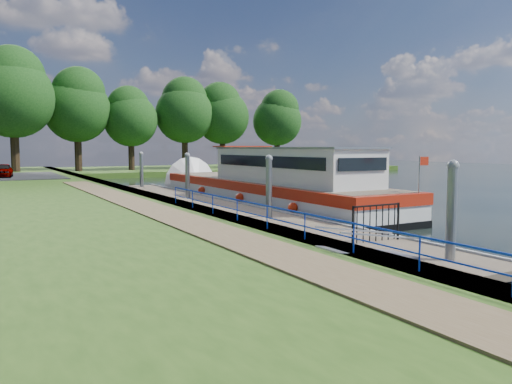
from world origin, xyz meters
TOP-DOWN VIEW (x-y plane):
  - ground at (0.00, 0.00)m, footprint 160.00×160.00m
  - bank_edge at (-2.55, 15.00)m, footprint 1.10×90.00m
  - far_bank at (12.00, 52.00)m, footprint 60.00×18.00m
  - footpath at (-4.40, 8.00)m, footprint 1.60×40.00m
  - blue_fence at (-2.75, 3.00)m, footprint 0.04×18.04m
  - pontoon at (0.00, 13.00)m, footprint 2.50×30.00m
  - mooring_piles at (0.00, 13.00)m, footprint 0.30×27.30m
  - gangway at (-1.85, 0.50)m, footprint 2.58×1.00m
  - gate_panel at (-0.00, 2.20)m, footprint 1.85×0.05m
  - barge at (3.60, 15.37)m, footprint 4.36×21.15m
  - horizon_trees at (-1.61, 48.68)m, footprint 54.38×10.03m
  - car_a at (-8.53, 36.16)m, footprint 1.71×3.43m

SIDE VIEW (x-z plane):
  - ground at x=0.00m, z-range 0.00..0.00m
  - pontoon at x=0.00m, z-range -0.10..0.46m
  - far_bank at x=12.00m, z-range 0.00..0.60m
  - bank_edge at x=-2.55m, z-range 0.00..0.78m
  - gangway at x=-1.85m, z-range 0.16..1.09m
  - footpath at x=-4.40m, z-range 0.78..0.83m
  - barge at x=3.60m, z-range -1.30..3.48m
  - gate_panel at x=0.00m, z-range 0.57..1.72m
  - mooring_piles at x=0.00m, z-range -0.50..3.05m
  - blue_fence at x=-2.75m, z-range 0.95..1.67m
  - car_a at x=-8.53m, z-range 0.83..1.96m
  - horizon_trees at x=-1.61m, z-range 1.51..14.38m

